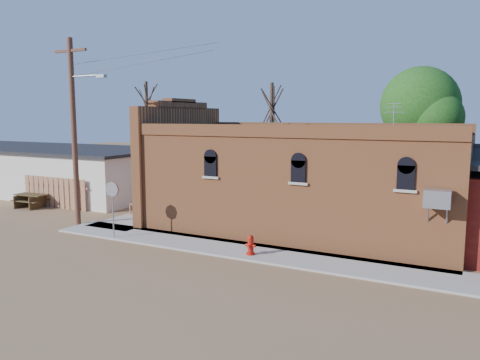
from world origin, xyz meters
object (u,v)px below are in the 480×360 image
at_px(trash_barrel, 157,206).
at_px(stop_sign, 112,195).
at_px(picnic_table, 31,199).
at_px(fire_hydrant, 251,245).
at_px(utility_pole, 75,128).
at_px(brick_bar, 297,180).

bearing_deg(trash_barrel, stop_sign, -74.09).
xyz_separation_m(stop_sign, picnic_table, (-9.28, 3.20, -1.45)).
bearing_deg(picnic_table, trash_barrel, 8.14).
height_order(stop_sign, trash_barrel, stop_sign).
bearing_deg(fire_hydrant, utility_pole, 175.95).
distance_m(utility_pole, trash_barrel, 6.02).
bearing_deg(fire_hydrant, picnic_table, 170.49).
xyz_separation_m(fire_hydrant, trash_barrel, (-7.89, 4.53, 0.02)).
xyz_separation_m(brick_bar, stop_sign, (-6.43, -5.49, -0.37)).
bearing_deg(utility_pole, stop_sign, -19.69).
height_order(fire_hydrant, picnic_table, fire_hydrant).
bearing_deg(fire_hydrant, trash_barrel, 150.66).
bearing_deg(picnic_table, stop_sign, -23.37).
relative_size(fire_hydrant, picnic_table, 0.38).
bearing_deg(brick_bar, picnic_table, -171.69).
xyz_separation_m(brick_bar, trash_barrel, (-7.84, -0.55, -1.86)).
relative_size(utility_pole, stop_sign, 3.66).
bearing_deg(utility_pole, brick_bar, 23.69).
height_order(utility_pole, fire_hydrant, utility_pole).
bearing_deg(stop_sign, brick_bar, 57.68).
height_order(utility_pole, trash_barrel, utility_pole).
xyz_separation_m(utility_pole, picnic_table, (-5.93, 2.00, -4.25)).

